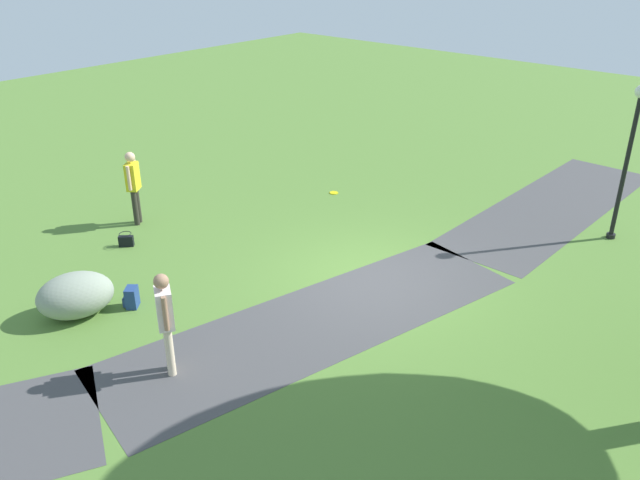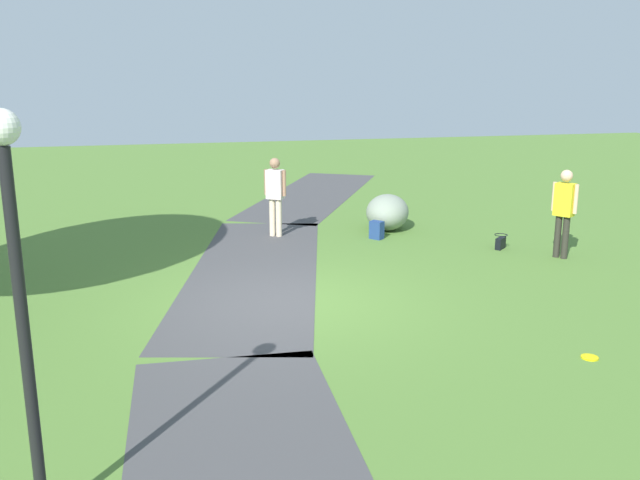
% 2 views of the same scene
% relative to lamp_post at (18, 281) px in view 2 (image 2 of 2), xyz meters
% --- Properties ---
extents(ground_plane, '(48.00, 48.00, 0.00)m').
position_rel_lamp_post_xyz_m(ground_plane, '(5.11, -2.99, -2.15)').
color(ground_plane, '#507731').
extents(footpath_segment_mid, '(8.31, 4.04, 0.01)m').
position_rel_lamp_post_xyz_m(footpath_segment_mid, '(7.01, -2.71, -2.15)').
color(footpath_segment_mid, '#434244').
rests_on(footpath_segment_mid, ground).
extents(footpath_segment_far, '(8.18, 5.69, 0.01)m').
position_rel_lamp_post_xyz_m(footpath_segment_far, '(14.48, -5.41, -2.15)').
color(footpath_segment_far, '#434244').
rests_on(footpath_segment_far, ground).
extents(lamp_post, '(0.28, 0.28, 3.48)m').
position_rel_lamp_post_xyz_m(lamp_post, '(0.00, 0.00, 0.00)').
color(lamp_post, black).
rests_on(lamp_post, ground).
extents(lawn_boulder, '(1.61, 1.40, 0.82)m').
position_rel_lamp_post_xyz_m(lawn_boulder, '(9.71, -6.19, -1.74)').
color(lawn_boulder, gray).
rests_on(lawn_boulder, ground).
extents(woman_with_handbag, '(0.44, 0.41, 1.77)m').
position_rel_lamp_post_xyz_m(woman_with_handbag, '(6.60, -8.81, -1.12)').
color(woman_with_handbag, '#2C2B23').
rests_on(woman_with_handbag, ground).
extents(man_near_boulder, '(0.39, 0.45, 1.77)m').
position_rel_lamp_post_xyz_m(man_near_boulder, '(9.63, -3.54, -1.12)').
color(man_near_boulder, beige).
rests_on(man_near_boulder, ground).
extents(handbag_on_grass, '(0.38, 0.38, 0.31)m').
position_rel_lamp_post_xyz_m(handbag_on_grass, '(7.50, -7.96, -2.01)').
color(handbag_on_grass, black).
rests_on(handbag_on_grass, ground).
extents(backpack_by_boulder, '(0.35, 0.35, 0.40)m').
position_rel_lamp_post_xyz_m(backpack_by_boulder, '(8.90, -5.69, -1.96)').
color(backpack_by_boulder, navy).
rests_on(backpack_by_boulder, ground).
extents(frisbee_on_grass, '(0.23, 0.23, 0.02)m').
position_rel_lamp_post_xyz_m(frisbee_on_grass, '(2.05, -6.52, -2.14)').
color(frisbee_on_grass, '#D7C50E').
rests_on(frisbee_on_grass, ground).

